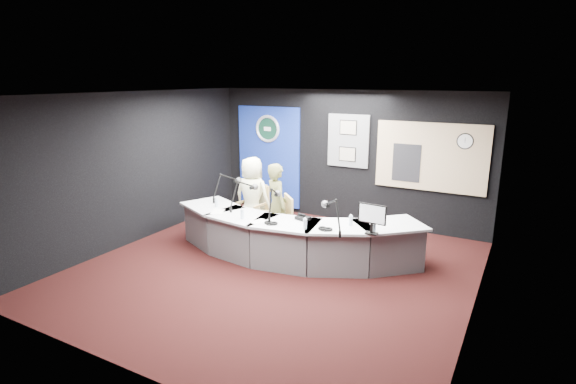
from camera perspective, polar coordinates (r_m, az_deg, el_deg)
The scene contains 33 objects.
ground at distance 7.44m, azimuth -1.64°, elevation -9.78°, with size 6.00×6.00×0.00m, color black.
ceiling at distance 6.79m, azimuth -1.81°, elevation 12.31°, with size 6.00×6.00×0.02m, color silver.
wall_back at distance 9.64m, azimuth 7.37°, elevation 4.44°, with size 6.00×0.02×2.80m, color black.
wall_front at distance 4.76m, azimuth -20.43°, elevation -6.76°, with size 6.00×0.02×2.80m, color black.
wall_left at distance 8.86m, azimuth -18.72°, elevation 2.92°, with size 0.02×6.00×2.80m, color black.
wall_right at distance 6.09m, azimuth 23.44°, elevation -2.50°, with size 0.02×6.00×2.80m, color black.
broadcast_desk at distance 7.76m, azimuth 0.08°, elevation -5.73°, with size 4.50×1.90×0.75m, color silver, non-canonical shape.
backdrop_panel at distance 10.47m, azimuth -2.46°, elevation 4.50°, with size 1.60×0.05×2.30m, color navy.
agency_seal at distance 10.34m, azimuth -2.61°, elevation 8.01°, with size 0.63×0.63×0.07m, color silver.
seal_center at distance 10.35m, azimuth -2.60°, elevation 8.02°, with size 0.48×0.48×0.01m, color #0E3424.
pinboard at distance 9.54m, azimuth 7.65°, elevation 6.45°, with size 0.90×0.04×1.10m, color slate.
framed_photo_upper at distance 9.48m, azimuth 7.64°, elevation 8.11°, with size 0.34×0.02×0.27m, color gray.
framed_photo_lower at distance 9.55m, azimuth 7.53°, elevation 4.77°, with size 0.34×0.02×0.27m, color gray.
booth_window_frame at distance 9.10m, azimuth 17.65°, elevation 4.26°, with size 2.12×0.06×1.32m, color tan.
booth_glow at distance 9.09m, azimuth 17.64°, elevation 4.25°, with size 2.00×0.02×1.20m, color #FFEBA1.
equipment_rack at distance 9.20m, azimuth 14.80°, elevation 3.60°, with size 0.55×0.02×0.75m, color black.
wall_clock at distance 8.93m, azimuth 21.57°, elevation 6.02°, with size 0.28×0.28×0.01m, color white.
armchair_left at distance 8.94m, azimuth -4.52°, elevation -2.34°, with size 0.54×0.54×0.96m, color tan, non-canonical shape.
armchair_right at distance 8.17m, azimuth -1.42°, elevation -3.60°, with size 0.59×0.59×1.05m, color tan, non-canonical shape.
draped_jacket at distance 9.13m, azimuth -3.99°, elevation -1.05°, with size 0.50×0.10×0.70m, color slate.
person_man at distance 8.86m, azimuth -4.56°, elevation -0.50°, with size 0.76×0.49×1.55m, color #FEFFCB.
person_woman at distance 8.09m, azimuth -1.43°, elevation -1.83°, with size 0.57×0.38×1.57m, color brown.
computer_monitor at distance 6.81m, azimuth 10.68°, elevation -2.72°, with size 0.45×0.03×0.30m, color black.
desk_phone at distance 7.46m, azimuth 1.90°, elevation -3.33°, with size 0.22×0.18×0.06m, color black.
headphones_near at distance 6.99m, azimuth 4.77°, elevation -4.67°, with size 0.21×0.21×0.03m, color black.
headphones_far at distance 7.24m, azimuth -2.18°, elevation -3.95°, with size 0.20×0.20×0.03m, color black.
paper_stack at distance 7.99m, azimuth -8.94°, elevation -2.48°, with size 0.21×0.29×0.00m, color white.
notepad at distance 7.38m, azimuth -3.81°, elevation -3.74°, with size 0.19×0.27×0.00m, color white.
boom_mic_a at distance 8.64m, azimuth -7.83°, elevation 0.90°, with size 0.28×0.72×0.60m, color black, non-canonical shape.
boom_mic_b at distance 8.06m, azimuth -5.73°, elevation -0.02°, with size 0.23×0.73×0.60m, color black, non-canonical shape.
boom_mic_c at distance 7.50m, azimuth -1.85°, elevation -1.06°, with size 0.31×0.71×0.60m, color black, non-canonical shape.
boom_mic_d at distance 6.88m, azimuth 5.65°, elevation -2.54°, with size 0.56×0.55×0.60m, color black, non-canonical shape.
water_bottles at distance 7.41m, azimuth -0.45°, elevation -2.93°, with size 3.02×0.60×0.18m, color silver, non-canonical shape.
Camera 1 is at (3.45, -5.85, 3.04)m, focal length 28.00 mm.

